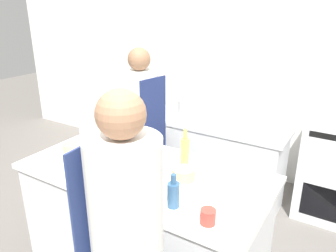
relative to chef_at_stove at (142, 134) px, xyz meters
name	(u,v)px	position (x,y,z in m)	size (l,w,h in m)	color
wall_back	(244,67)	(0.54, 1.42, 0.52)	(8.00, 0.06, 2.80)	silver
prep_counter	(146,220)	(0.54, -0.71, -0.41)	(1.92, 0.95, 0.93)	silver
pass_counter	(206,160)	(0.48, 0.57, -0.41)	(1.73, 0.55, 0.93)	silver
chef_at_stove	(142,134)	(0.00, 0.00, 0.00)	(0.39, 0.37, 1.75)	black
bottle_olive_oil	(173,194)	(0.98, -1.00, 0.14)	(0.08, 0.08, 0.23)	#2D5175
bottle_vinegar	(84,133)	(-0.19, -0.60, 0.17)	(0.08, 0.08, 0.29)	silver
bottle_wine	(185,150)	(0.75, -0.45, 0.17)	(0.07, 0.07, 0.30)	#B2A84C
bottle_cooking_oil	(123,150)	(0.30, -0.67, 0.15)	(0.08, 0.08, 0.24)	#5B2319
bowl_mixing_large	(139,187)	(0.69, -0.97, 0.09)	(0.28, 0.28, 0.07)	navy
bowl_prep_small	(183,174)	(0.86, -0.67, 0.09)	(0.17, 0.17, 0.08)	tan
bowl_ceramic_blue	(73,148)	(-0.17, -0.76, 0.09)	(0.17, 0.17, 0.08)	tan
bowl_wooden_salad	(82,170)	(0.18, -1.00, 0.09)	(0.21, 0.21, 0.07)	navy
cup	(208,217)	(1.23, -1.04, 0.10)	(0.09, 0.09, 0.09)	#B2382D
cutting_board	(149,167)	(0.55, -0.66, 0.06)	(0.37, 0.18, 0.01)	white
stockpot	(192,109)	(0.29, 0.54, 0.16)	(0.32, 0.32, 0.22)	silver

